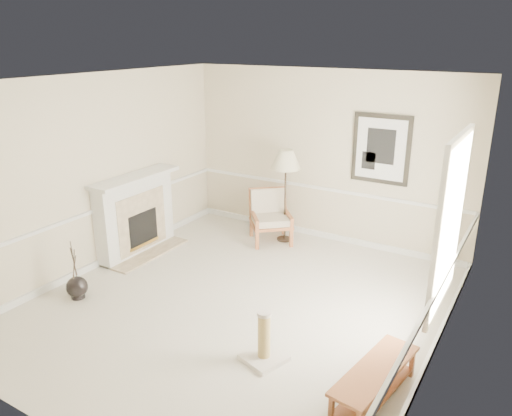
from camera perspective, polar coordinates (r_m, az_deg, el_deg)
The scene contains 8 objects.
ground at distance 6.78m, azimuth -2.14°, elevation -10.89°, with size 5.50×5.50×0.00m, color silver.
room at distance 6.06m, azimuth -0.87°, elevation 4.54°, with size 5.04×5.54×2.92m.
fireplace at distance 8.30m, azimuth -13.55°, elevation -0.77°, with size 0.64×1.64×1.31m.
floor_vase at distance 7.26m, azimuth -19.77°, elevation -8.55°, with size 0.29×0.29×0.85m.
armchair at distance 8.62m, azimuth 1.59°, elevation -0.63°, with size 0.97×0.97×0.89m.
floor_lamp at distance 8.33m, azimuth 3.44°, elevation 5.26°, with size 0.58×0.58×1.60m.
bench at distance 5.25m, azimuth 13.43°, elevation -18.43°, with size 0.56×1.27×0.35m.
scratching_post at distance 5.65m, azimuth 0.92°, elevation -15.37°, with size 0.53×0.53×0.60m.
Camera 1 is at (3.24, -4.90, 3.39)m, focal length 35.00 mm.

